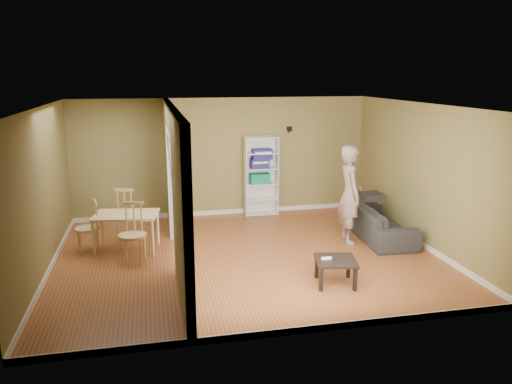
{
  "coord_description": "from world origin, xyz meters",
  "views": [
    {
      "loc": [
        -1.58,
        -8.05,
        3.12
      ],
      "look_at": [
        0.2,
        0.2,
        1.1
      ],
      "focal_mm": 35.0,
      "sensor_mm": 36.0,
      "label": 1
    }
  ],
  "objects_px": {
    "sofa": "(378,217)",
    "chair_far": "(129,213)",
    "person": "(350,186)",
    "coffee_table": "(336,263)",
    "bookshelf": "(261,176)",
    "dining_table": "(126,218)",
    "chair_left": "(87,227)",
    "chair_near": "(132,234)"
  },
  "relations": [
    {
      "from": "sofa",
      "to": "person",
      "type": "bearing_deg",
      "value": 107.3
    },
    {
      "from": "sofa",
      "to": "coffee_table",
      "type": "relative_size",
      "value": 3.51
    },
    {
      "from": "bookshelf",
      "to": "chair_left",
      "type": "bearing_deg",
      "value": -153.21
    },
    {
      "from": "sofa",
      "to": "person",
      "type": "distance_m",
      "value": 0.98
    },
    {
      "from": "coffee_table",
      "to": "chair_left",
      "type": "height_order",
      "value": "chair_left"
    },
    {
      "from": "sofa",
      "to": "chair_far",
      "type": "xyz_separation_m",
      "value": [
        -4.72,
        0.89,
        0.12
      ]
    },
    {
      "from": "bookshelf",
      "to": "chair_near",
      "type": "height_order",
      "value": "bookshelf"
    },
    {
      "from": "chair_far",
      "to": "dining_table",
      "type": "bearing_deg",
      "value": 108.16
    },
    {
      "from": "sofa",
      "to": "chair_near",
      "type": "bearing_deg",
      "value": 98.52
    },
    {
      "from": "chair_left",
      "to": "chair_near",
      "type": "distance_m",
      "value": 1.05
    },
    {
      "from": "person",
      "to": "chair_left",
      "type": "relative_size",
      "value": 2.31
    },
    {
      "from": "coffee_table",
      "to": "chair_far",
      "type": "height_order",
      "value": "chair_far"
    },
    {
      "from": "chair_near",
      "to": "chair_left",
      "type": "bearing_deg",
      "value": 149.85
    },
    {
      "from": "sofa",
      "to": "coffee_table",
      "type": "height_order",
      "value": "sofa"
    },
    {
      "from": "sofa",
      "to": "chair_far",
      "type": "distance_m",
      "value": 4.8
    },
    {
      "from": "person",
      "to": "chair_far",
      "type": "xyz_separation_m",
      "value": [
        -4.04,
        1.06,
        -0.56
      ]
    },
    {
      "from": "dining_table",
      "to": "chair_far",
      "type": "distance_m",
      "value": 0.68
    },
    {
      "from": "person",
      "to": "bookshelf",
      "type": "distance_m",
      "value": 2.54
    },
    {
      "from": "bookshelf",
      "to": "person",
      "type": "bearing_deg",
      "value": -61.74
    },
    {
      "from": "person",
      "to": "bookshelf",
      "type": "relative_size",
      "value": 1.23
    },
    {
      "from": "sofa",
      "to": "chair_left",
      "type": "bearing_deg",
      "value": 90.53
    },
    {
      "from": "person",
      "to": "chair_far",
      "type": "height_order",
      "value": "person"
    },
    {
      "from": "person",
      "to": "coffee_table",
      "type": "bearing_deg",
      "value": 157.83
    },
    {
      "from": "dining_table",
      "to": "sofa",
      "type": "bearing_deg",
      "value": -2.57
    },
    {
      "from": "person",
      "to": "coffee_table",
      "type": "distance_m",
      "value": 2.16
    },
    {
      "from": "person",
      "to": "chair_far",
      "type": "distance_m",
      "value": 4.21
    },
    {
      "from": "bookshelf",
      "to": "chair_near",
      "type": "xyz_separation_m",
      "value": [
        -2.75,
        -2.48,
        -0.37
      ]
    },
    {
      "from": "person",
      "to": "coffee_table",
      "type": "xyz_separation_m",
      "value": [
        -0.94,
        -1.8,
        -0.74
      ]
    },
    {
      "from": "coffee_table",
      "to": "chair_far",
      "type": "distance_m",
      "value": 4.21
    },
    {
      "from": "person",
      "to": "chair_near",
      "type": "xyz_separation_m",
      "value": [
        -3.95,
        -0.24,
        -0.57
      ]
    },
    {
      "from": "coffee_table",
      "to": "sofa",
      "type": "bearing_deg",
      "value": 50.38
    },
    {
      "from": "sofa",
      "to": "chair_near",
      "type": "relative_size",
      "value": 2.06
    },
    {
      "from": "chair_left",
      "to": "chair_far",
      "type": "xyz_separation_m",
      "value": [
        0.7,
        0.62,
        0.05
      ]
    },
    {
      "from": "chair_left",
      "to": "person",
      "type": "bearing_deg",
      "value": 71.42
    },
    {
      "from": "sofa",
      "to": "dining_table",
      "type": "relative_size",
      "value": 1.9
    },
    {
      "from": "chair_near",
      "to": "chair_far",
      "type": "height_order",
      "value": "chair_far"
    },
    {
      "from": "sofa",
      "to": "bookshelf",
      "type": "height_order",
      "value": "bookshelf"
    },
    {
      "from": "person",
      "to": "dining_table",
      "type": "xyz_separation_m",
      "value": [
        -4.06,
        0.38,
        -0.47
      ]
    },
    {
      "from": "person",
      "to": "dining_table",
      "type": "height_order",
      "value": "person"
    },
    {
      "from": "dining_table",
      "to": "chair_far",
      "type": "height_order",
      "value": "chair_far"
    },
    {
      "from": "chair_far",
      "to": "sofa",
      "type": "bearing_deg",
      "value": -170.19
    },
    {
      "from": "coffee_table",
      "to": "chair_far",
      "type": "bearing_deg",
      "value": 137.31
    }
  ]
}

